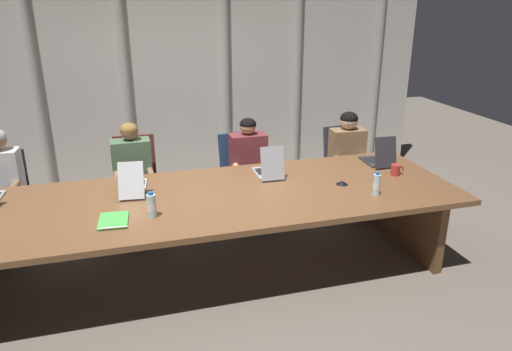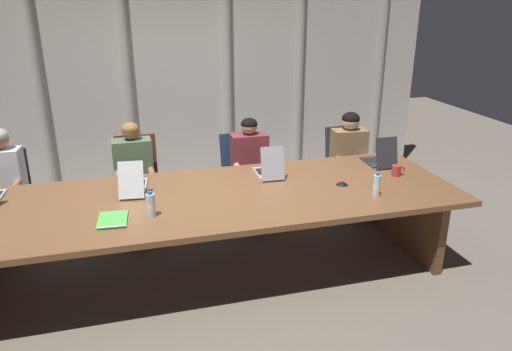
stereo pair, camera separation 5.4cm
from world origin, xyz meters
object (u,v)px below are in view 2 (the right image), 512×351
office_chair_center (245,185)px  office_chair_left_mid (139,194)px  laptop_left_mid (133,184)px  spiral_notepad (113,220)px  coffee_mug_near (397,171)px  conference_mic_middle (342,183)px  office_chair_left_end (11,209)px  water_bottle_secondary (377,185)px  laptop_center (269,170)px  person_left_mid (135,173)px  water_bottle_primary (151,205)px  office_chair_right_mid (347,175)px  person_left_end (3,183)px  person_center (251,165)px  laptop_right_mid (379,159)px  person_right_mid (351,155)px

office_chair_center → office_chair_left_mid: bearing=-100.0°
laptop_left_mid → spiral_notepad: bearing=169.6°
coffee_mug_near → conference_mic_middle: size_ratio=1.24×
office_chair_left_end → water_bottle_secondary: (3.26, -1.51, 0.50)m
laptop_center → water_bottle_secondary: (0.76, -0.71, 0.03)m
person_left_mid → conference_mic_middle: person_left_mid is taller
spiral_notepad → office_chair_left_mid: bearing=85.3°
water_bottle_primary → water_bottle_secondary: water_bottle_primary is taller
conference_mic_middle → office_chair_left_end: bearing=158.7°
office_chair_right_mid → conference_mic_middle: office_chair_right_mid is taller
water_bottle_primary → person_left_end: bearing=136.3°
laptop_center → office_chair_left_end: bearing=73.9°
coffee_mug_near → laptop_left_mid: bearing=173.2°
office_chair_center → water_bottle_secondary: (0.80, -1.51, 0.49)m
office_chair_center → person_center: 0.34m
conference_mic_middle → laptop_right_mid: bearing=34.6°
person_center → coffee_mug_near: person_center is taller
laptop_center → person_right_mid: person_right_mid is taller
office_chair_right_mid → person_left_mid: size_ratio=0.77×
water_bottle_secondary → office_chair_left_end: bearing=155.2°
water_bottle_secondary → conference_mic_middle: water_bottle_secondary is taller
coffee_mug_near → conference_mic_middle: 0.61m
office_chair_left_mid → person_right_mid: bearing=88.7°
conference_mic_middle → person_left_mid: bearing=150.3°
person_left_mid → water_bottle_secondary: size_ratio=5.67×
water_bottle_secondary → spiral_notepad: size_ratio=0.65×
office_chair_center → person_left_end: 2.47m
laptop_left_mid → office_chair_right_mid: size_ratio=0.57×
person_right_mid → water_bottle_secondary: person_right_mid is taller
office_chair_left_mid → laptop_right_mid: bearing=74.3°
laptop_left_mid → office_chair_center: bearing=-49.8°
office_chair_right_mid → water_bottle_secondary: 1.66m
person_left_mid → water_bottle_secondary: 2.43m
office_chair_left_end → conference_mic_middle: (3.08, -1.20, 0.42)m
laptop_center → spiral_notepad: size_ratio=1.29×
laptop_right_mid → office_chair_left_end: (-3.69, 0.78, -0.47)m
person_left_end → spiral_notepad: 1.65m
laptop_center → person_right_mid: size_ratio=0.36×
office_chair_left_mid → spiral_notepad: 1.51m
water_bottle_primary → laptop_center: bearing=28.6°
office_chair_center → laptop_center: bearing=-6.8°
office_chair_left_mid → water_bottle_secondary: 2.54m
office_chair_right_mid → person_center: size_ratio=0.80×
water_bottle_secondary → coffee_mug_near: 0.58m
office_chair_left_end → office_chair_right_mid: size_ratio=1.00×
water_bottle_primary → office_chair_right_mid: bearing=30.9°
office_chair_left_end → person_right_mid: bearing=80.6°
person_right_mid → office_chair_left_mid: bearing=-89.5°
conference_mic_middle → office_chair_right_mid: bearing=61.5°
person_left_mid → water_bottle_secondary: bearing=54.2°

